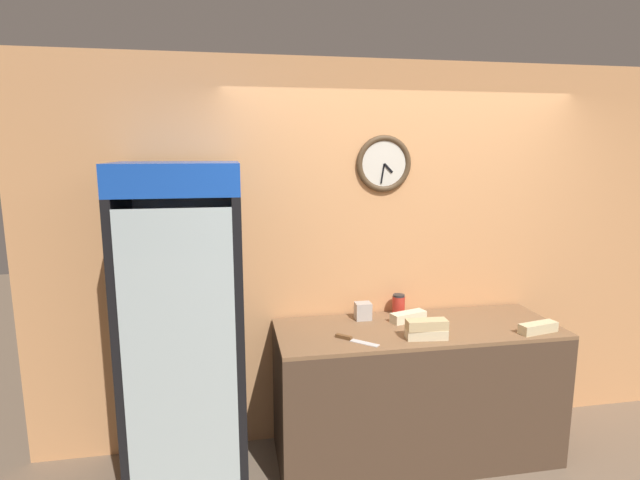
# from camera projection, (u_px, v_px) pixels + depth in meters

# --- Properties ---
(wall_back) EXTENTS (5.20, 0.10, 2.70)m
(wall_back) POSITION_uv_depth(u_px,v_px,m) (400.00, 253.00, 3.63)
(wall_back) COLOR tan
(wall_back) RESTS_ON ground_plane
(prep_counter) EXTENTS (1.89, 0.68, 0.93)m
(prep_counter) POSITION_uv_depth(u_px,v_px,m) (416.00, 392.00, 3.41)
(prep_counter) COLOR #4C3828
(prep_counter) RESTS_ON ground_plane
(beverage_cooler) EXTENTS (0.71, 0.67, 2.03)m
(beverage_cooler) POSITION_uv_depth(u_px,v_px,m) (185.00, 313.00, 3.09)
(beverage_cooler) COLOR black
(beverage_cooler) RESTS_ON ground_plane
(sandwich_stack_bottom) EXTENTS (0.26, 0.12, 0.06)m
(sandwich_stack_bottom) POSITION_uv_depth(u_px,v_px,m) (426.00, 334.00, 3.12)
(sandwich_stack_bottom) COLOR beige
(sandwich_stack_bottom) RESTS_ON prep_counter
(sandwich_stack_middle) EXTENTS (0.26, 0.11, 0.06)m
(sandwich_stack_middle) POSITION_uv_depth(u_px,v_px,m) (427.00, 325.00, 3.11)
(sandwich_stack_middle) COLOR tan
(sandwich_stack_middle) RESTS_ON sandwich_stack_bottom
(sandwich_flat_left) EXTENTS (0.27, 0.16, 0.06)m
(sandwich_flat_left) POSITION_uv_depth(u_px,v_px,m) (408.00, 317.00, 3.44)
(sandwich_flat_left) COLOR beige
(sandwich_flat_left) RESTS_ON prep_counter
(sandwich_flat_right) EXTENTS (0.28, 0.13, 0.06)m
(sandwich_flat_right) POSITION_uv_depth(u_px,v_px,m) (538.00, 328.00, 3.22)
(sandwich_flat_right) COLOR beige
(sandwich_flat_right) RESTS_ON prep_counter
(chefs_knife) EXTENTS (0.24, 0.22, 0.02)m
(chefs_knife) POSITION_uv_depth(u_px,v_px,m) (351.00, 339.00, 3.10)
(chefs_knife) COLOR silver
(chefs_knife) RESTS_ON prep_counter
(condiment_jar) EXTENTS (0.09, 0.09, 0.15)m
(condiment_jar) POSITION_uv_depth(u_px,v_px,m) (399.00, 305.00, 3.57)
(condiment_jar) COLOR #B72D23
(condiment_jar) RESTS_ON prep_counter
(napkin_dispenser) EXTENTS (0.11, 0.09, 0.12)m
(napkin_dispenser) POSITION_uv_depth(u_px,v_px,m) (363.00, 311.00, 3.47)
(napkin_dispenser) COLOR #B7B2AD
(napkin_dispenser) RESTS_ON prep_counter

